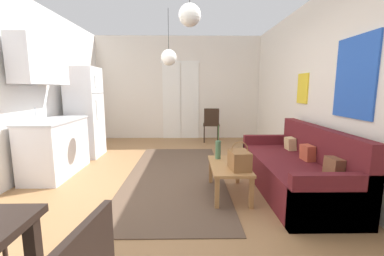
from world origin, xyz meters
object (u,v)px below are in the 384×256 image
object	(u,v)px
pendant_lamp_far	(169,57)
accent_chair	(211,123)
bamboo_vase	(218,150)
refrigerator	(85,113)
pendant_lamp_near	(190,15)
couch	(298,171)
handbag	(239,160)
coffee_table	(229,169)

from	to	relation	value
pendant_lamp_far	accent_chair	bearing A→B (deg)	61.26
bamboo_vase	refrigerator	world-z (taller)	refrigerator
refrigerator	bamboo_vase	bearing A→B (deg)	-33.77
bamboo_vase	pendant_lamp_near	bearing A→B (deg)	-130.13
couch	refrigerator	distance (m)	4.04
accent_chair	handbag	bearing A→B (deg)	94.00
couch	pendant_lamp_near	bearing A→B (deg)	-168.02
pendant_lamp_far	handbag	bearing A→B (deg)	-60.57
accent_chair	pendant_lamp_far	size ratio (longest dim) A/B	0.90
accent_chair	couch	bearing A→B (deg)	109.35
refrigerator	pendant_lamp_near	size ratio (longest dim) A/B	2.52
bamboo_vase	accent_chair	distance (m)	2.97
bamboo_vase	couch	bearing A→B (deg)	-8.56
bamboo_vase	refrigerator	size ratio (longest dim) A/B	0.26
coffee_table	pendant_lamp_near	distance (m)	1.91
coffee_table	pendant_lamp_near	bearing A→B (deg)	-158.87
refrigerator	accent_chair	xyz separation A→B (m)	(2.67, 1.30, -0.40)
coffee_table	pendant_lamp_near	xyz separation A→B (m)	(-0.51, -0.20, 1.83)
pendant_lamp_near	coffee_table	bearing A→B (deg)	21.13
accent_chair	pendant_lamp_near	bearing A→B (deg)	84.07
coffee_table	accent_chair	distance (m)	3.24
pendant_lamp_near	pendant_lamp_far	distance (m)	1.78
refrigerator	pendant_lamp_far	distance (m)	2.05
bamboo_vase	pendant_lamp_far	world-z (taller)	pendant_lamp_far
coffee_table	accent_chair	size ratio (longest dim) A/B	1.00
coffee_table	refrigerator	xyz separation A→B (m)	(-2.60, 1.94, 0.55)
handbag	accent_chair	distance (m)	3.43
coffee_table	couch	bearing A→B (deg)	6.79
bamboo_vase	handbag	xyz separation A→B (m)	(0.20, -0.46, -0.01)
handbag	refrigerator	bearing A→B (deg)	141.72
coffee_table	pendant_lamp_near	size ratio (longest dim) A/B	1.24
couch	coffee_table	size ratio (longest dim) A/B	2.37
couch	pendant_lamp_far	world-z (taller)	pendant_lamp_far
couch	handbag	xyz separation A→B (m)	(-0.86, -0.30, 0.25)
coffee_table	bamboo_vase	xyz separation A→B (m)	(-0.11, 0.27, 0.19)
couch	accent_chair	world-z (taller)	accent_chair
couch	pendant_lamp_near	world-z (taller)	pendant_lamp_near
coffee_table	refrigerator	world-z (taller)	refrigerator
coffee_table	handbag	size ratio (longest dim) A/B	2.56
bamboo_vase	refrigerator	bearing A→B (deg)	146.23
refrigerator	pendant_lamp_far	world-z (taller)	pendant_lamp_far
handbag	couch	bearing A→B (deg)	19.40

